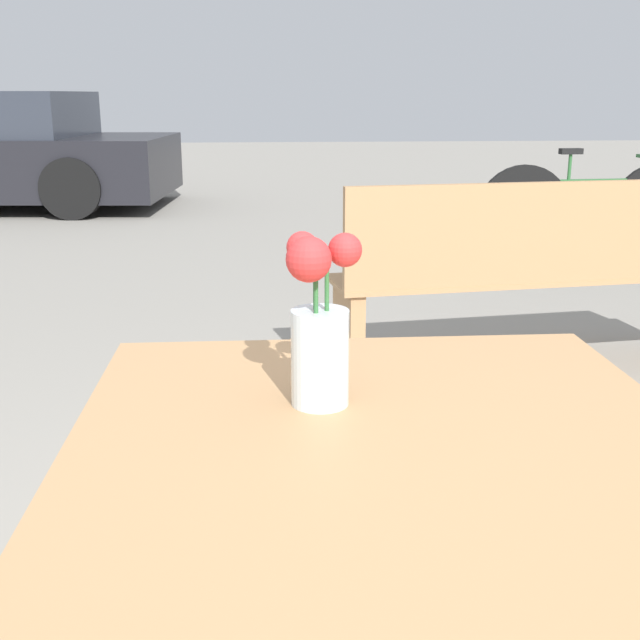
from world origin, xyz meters
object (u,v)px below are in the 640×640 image
at_px(bench_near, 552,272).
at_px(bicycle, 590,211).
at_px(flower_vase, 319,338).
at_px(table_front, 387,490).

height_order(bench_near, bicycle, bench_near).
relative_size(flower_vase, bench_near, 0.15).
height_order(table_front, bicycle, bicycle).
xyz_separation_m(table_front, bench_near, (1.05, 2.09, -0.15)).
relative_size(bench_near, bicycle, 1.06).
distance_m(table_front, bicycle, 5.06).
bearing_deg(bench_near, table_front, -116.70).
relative_size(table_front, bench_near, 0.54).
relative_size(flower_vase, bicycle, 0.16).
bearing_deg(flower_vase, table_front, -56.76).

